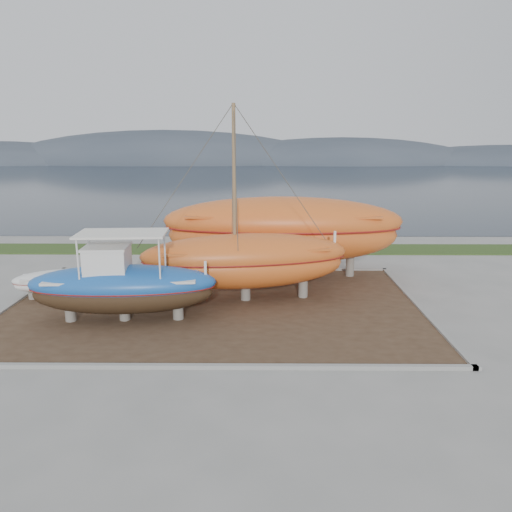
# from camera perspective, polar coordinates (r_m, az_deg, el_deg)

# --- Properties ---
(ground) EXTENTS (140.00, 140.00, 0.00)m
(ground) POSITION_cam_1_polar(r_m,az_deg,el_deg) (18.84, -5.90, -9.85)
(ground) COLOR gray
(ground) RESTS_ON ground
(dirt_patch) EXTENTS (18.00, 12.00, 0.06)m
(dirt_patch) POSITION_cam_1_polar(r_m,az_deg,el_deg) (22.54, -4.80, -5.74)
(dirt_patch) COLOR #422D1E
(dirt_patch) RESTS_ON ground
(curb_frame) EXTENTS (18.60, 12.60, 0.15)m
(curb_frame) POSITION_cam_1_polar(r_m,az_deg,el_deg) (22.52, -4.80, -5.63)
(curb_frame) COLOR gray
(curb_frame) RESTS_ON ground
(grass_strip) EXTENTS (44.00, 3.00, 0.08)m
(grass_strip) POSITION_cam_1_polar(r_m,az_deg,el_deg) (33.57, -3.05, 0.79)
(grass_strip) COLOR #284219
(grass_strip) RESTS_ON ground
(sea) EXTENTS (260.00, 100.00, 0.04)m
(sea) POSITION_cam_1_polar(r_m,az_deg,el_deg) (87.52, -0.90, 8.72)
(sea) COLOR black
(sea) RESTS_ON ground
(mountain_ridge) EXTENTS (200.00, 36.00, 20.00)m
(mountain_ridge) POSITION_cam_1_polar(r_m,az_deg,el_deg) (142.38, -0.38, 10.61)
(mountain_ridge) COLOR #333D49
(mountain_ridge) RESTS_ON ground
(blue_caique) EXTENTS (7.73, 2.82, 3.67)m
(blue_caique) POSITION_cam_1_polar(r_m,az_deg,el_deg) (20.94, -15.03, -2.34)
(blue_caique) COLOR #1C5AB2
(blue_caique) RESTS_ON dirt_patch
(white_dinghy) EXTENTS (4.40, 2.67, 1.24)m
(white_dinghy) POSITION_cam_1_polar(r_m,az_deg,el_deg) (25.29, -21.52, -2.96)
(white_dinghy) COLOR white
(white_dinghy) RESTS_ON dirt_patch
(orange_sailboat) EXTENTS (9.78, 4.25, 8.76)m
(orange_sailboat) POSITION_cam_1_polar(r_m,az_deg,el_deg) (22.25, -1.25, 5.76)
(orange_sailboat) COLOR #D45D20
(orange_sailboat) RESTS_ON dirt_patch
(orange_bare_hull) EXTENTS (12.75, 3.93, 4.17)m
(orange_bare_hull) POSITION_cam_1_polar(r_m,az_deg,el_deg) (26.71, 3.04, 2.07)
(orange_bare_hull) COLOR #D45D20
(orange_bare_hull) RESTS_ON dirt_patch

